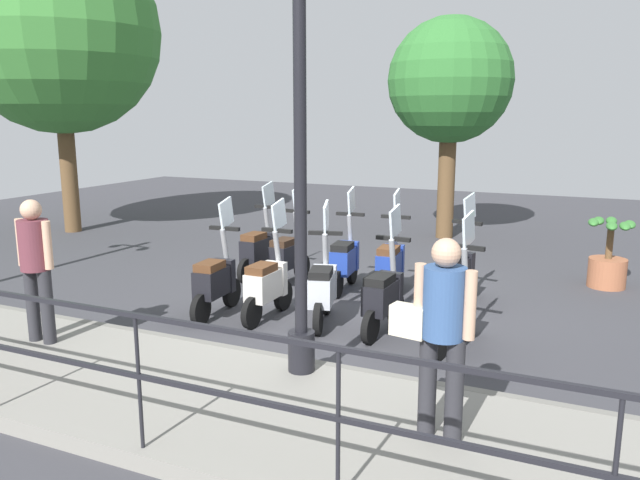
% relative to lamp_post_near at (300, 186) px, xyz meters
% --- Properties ---
extents(ground_plane, '(28.00, 28.00, 0.00)m').
position_rel_lamp_post_near_xyz_m(ground_plane, '(2.40, 0.47, -1.97)').
color(ground_plane, '#38383D').
extents(promenade_walkway, '(2.20, 20.00, 0.15)m').
position_rel_lamp_post_near_xyz_m(promenade_walkway, '(-0.75, 0.47, -1.90)').
color(promenade_walkway, gray).
rests_on(promenade_walkway, ground_plane).
extents(fence_railing, '(0.04, 16.03, 1.07)m').
position_rel_lamp_post_near_xyz_m(fence_railing, '(-1.80, 0.47, -1.07)').
color(fence_railing, black).
rests_on(fence_railing, promenade_walkway).
extents(lamp_post_near, '(0.26, 0.90, 4.13)m').
position_rel_lamp_post_near_xyz_m(lamp_post_near, '(0.00, 0.00, 0.00)').
color(lamp_post_near, black).
rests_on(lamp_post_near, promenade_walkway).
extents(pedestrian_with_bag, '(0.37, 0.66, 1.59)m').
position_rel_lamp_post_near_xyz_m(pedestrian_with_bag, '(-0.73, -1.52, -0.90)').
color(pedestrian_with_bag, '#28282D').
rests_on(pedestrian_with_bag, promenade_walkway).
extents(pedestrian_distant, '(0.32, 0.49, 1.59)m').
position_rel_lamp_post_near_xyz_m(pedestrian_distant, '(-0.46, 2.97, -0.89)').
color(pedestrian_distant, '#28282D').
rests_on(pedestrian_distant, promenade_walkway).
extents(tree_large, '(4.37, 4.37, 6.55)m').
position_rel_lamp_post_near_xyz_m(tree_large, '(5.26, 8.33, 2.38)').
color(tree_large, brown).
rests_on(tree_large, ground_plane).
extents(tree_distant, '(2.58, 2.58, 4.60)m').
position_rel_lamp_post_near_xyz_m(tree_distant, '(8.01, 0.44, 1.30)').
color(tree_distant, brown).
rests_on(tree_distant, ground_plane).
extents(potted_palm, '(1.06, 0.66, 1.05)m').
position_rel_lamp_post_near_xyz_m(potted_palm, '(5.13, -2.76, -1.53)').
color(potted_palm, '#9E5B3D').
rests_on(potted_palm, ground_plane).
extents(scooter_near_0, '(1.23, 0.46, 1.54)m').
position_rel_lamp_post_near_xyz_m(scooter_near_0, '(1.60, -1.16, -1.49)').
color(scooter_near_0, black).
rests_on(scooter_near_0, ground_plane).
extents(scooter_near_1, '(1.23, 0.44, 1.54)m').
position_rel_lamp_post_near_xyz_m(scooter_near_1, '(1.74, -0.27, -1.49)').
color(scooter_near_1, black).
rests_on(scooter_near_1, ground_plane).
extents(scooter_near_2, '(1.20, 0.54, 1.54)m').
position_rel_lamp_post_near_xyz_m(scooter_near_2, '(1.74, 0.55, -1.49)').
color(scooter_near_2, black).
rests_on(scooter_near_2, ground_plane).
extents(scooter_near_3, '(1.23, 0.44, 1.54)m').
position_rel_lamp_post_near_xyz_m(scooter_near_3, '(1.64, 1.28, -1.49)').
color(scooter_near_3, black).
rests_on(scooter_near_3, ground_plane).
extents(scooter_near_4, '(1.23, 0.44, 1.54)m').
position_rel_lamp_post_near_xyz_m(scooter_near_4, '(1.48, 1.97, -1.49)').
color(scooter_near_4, black).
rests_on(scooter_near_4, ground_plane).
extents(scooter_far_0, '(1.21, 0.51, 1.54)m').
position_rel_lamp_post_near_xyz_m(scooter_far_0, '(3.27, -0.82, -1.49)').
color(scooter_far_0, black).
rests_on(scooter_far_0, ground_plane).
extents(scooter_far_1, '(1.23, 0.44, 1.54)m').
position_rel_lamp_post_near_xyz_m(scooter_far_1, '(3.32, 0.16, -1.49)').
color(scooter_far_1, black).
rests_on(scooter_far_1, ground_plane).
extents(scooter_far_2, '(1.23, 0.44, 1.54)m').
position_rel_lamp_post_near_xyz_m(scooter_far_2, '(3.29, 0.86, -1.49)').
color(scooter_far_2, black).
rests_on(scooter_far_2, ground_plane).
extents(scooter_far_3, '(1.23, 0.44, 1.54)m').
position_rel_lamp_post_near_xyz_m(scooter_far_3, '(3.21, 1.78, -1.49)').
color(scooter_far_3, black).
rests_on(scooter_far_3, ground_plane).
extents(scooter_far_4, '(1.23, 0.44, 1.54)m').
position_rel_lamp_post_near_xyz_m(scooter_far_4, '(3.42, 2.42, -1.49)').
color(scooter_far_4, black).
rests_on(scooter_far_4, ground_plane).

